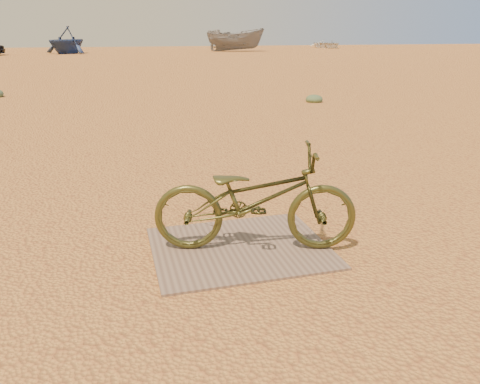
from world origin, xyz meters
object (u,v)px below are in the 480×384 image
object	(u,v)px
plywood_board	(240,248)
boat_far_left	(66,40)
bicycle	(255,199)
boat_mid_right	(235,40)
boat_far_right	(328,44)

from	to	relation	value
plywood_board	boat_far_left	size ratio (longest dim) A/B	0.36
bicycle	boat_mid_right	world-z (taller)	boat_mid_right
boat_far_left	boat_far_right	bearing A→B (deg)	49.45
plywood_board	bicycle	distance (m)	0.50
plywood_board	boat_far_left	world-z (taller)	boat_far_left
boat_far_left	boat_mid_right	distance (m)	15.40
bicycle	boat_mid_right	bearing A→B (deg)	0.42
bicycle	boat_far_right	world-z (taller)	bicycle
boat_far_left	boat_mid_right	xyz separation A→B (m)	(15.38, 0.81, -0.08)
boat_mid_right	boat_far_right	size ratio (longest dim) A/B	1.26
boat_mid_right	boat_far_right	xyz separation A→B (m)	(12.74, 6.19, -0.62)
boat_mid_right	boat_far_right	world-z (taller)	boat_mid_right
plywood_board	boat_mid_right	distance (m)	43.58
plywood_board	boat_mid_right	xyz separation A→B (m)	(11.20, 42.10, 1.06)
bicycle	boat_far_left	world-z (taller)	boat_far_left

